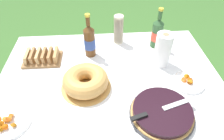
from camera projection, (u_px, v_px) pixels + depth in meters
garden_table at (111, 94)px, 1.27m from camera, size 1.43×1.23×0.71m
tablecloth at (111, 89)px, 1.24m from camera, size 1.44×1.24×0.10m
berry_tart at (162, 113)px, 1.05m from camera, size 0.34×0.34×0.06m
serving_knife at (158, 110)px, 1.02m from camera, size 0.36×0.14×0.01m
bundt_cake at (86, 81)px, 1.19m from camera, size 0.30×0.30×0.11m
cup_stack at (119, 30)px, 1.52m from camera, size 0.07×0.07×0.23m
cider_bottle_green at (157, 33)px, 1.48m from camera, size 0.08×0.08×0.31m
cider_bottle_amber at (90, 41)px, 1.40m from camera, size 0.08×0.08×0.32m
snack_plate_near at (8, 121)px, 1.03m from camera, size 0.24×0.24×0.06m
snack_plate_right at (188, 81)px, 1.25m from camera, size 0.21×0.21×0.05m
paper_towel_roll at (163, 50)px, 1.32m from camera, size 0.11×0.11×0.24m
bread_board at (42, 57)px, 1.41m from camera, size 0.26×0.18×0.07m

